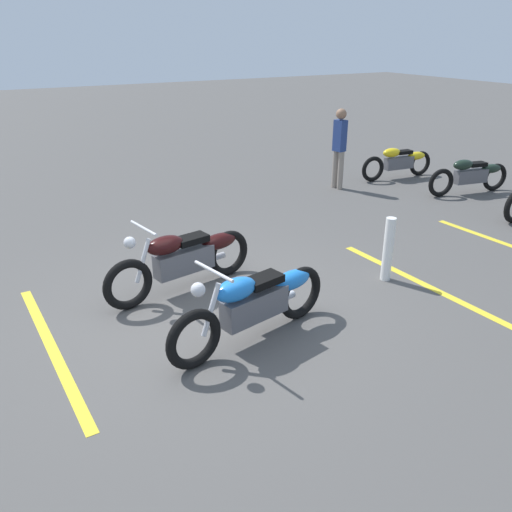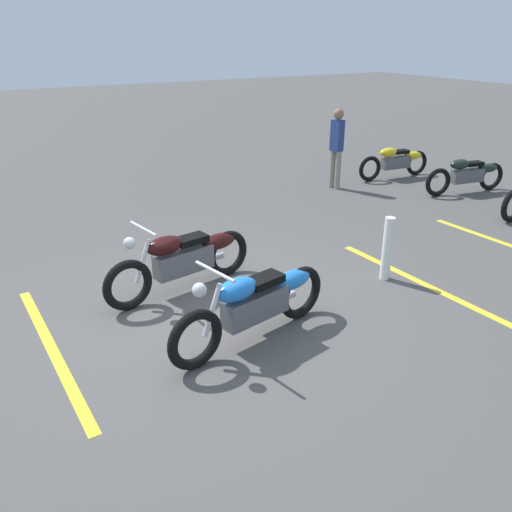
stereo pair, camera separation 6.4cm
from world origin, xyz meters
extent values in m
plane|color=#514F4C|center=(0.00, 0.00, 0.00)|extent=(60.00, 60.00, 0.00)
torus|color=black|center=(-0.58, -0.93, 0.34)|extent=(0.68, 0.25, 0.67)
torus|color=black|center=(0.95, -0.61, 0.34)|extent=(0.68, 0.25, 0.67)
cube|color=#59595E|center=(0.23, -0.76, 0.42)|extent=(0.87, 0.39, 0.32)
ellipsoid|color=blue|center=(-0.03, -0.82, 0.72)|extent=(0.57, 0.38, 0.24)
ellipsoid|color=blue|center=(0.79, -0.64, 0.56)|extent=(0.60, 0.35, 0.22)
cube|color=black|center=(0.36, -0.73, 0.70)|extent=(0.48, 0.33, 0.09)
cylinder|color=silver|center=(-0.35, -0.89, 0.60)|extent=(0.27, 0.11, 0.56)
cylinder|color=silver|center=(-0.30, -0.87, 1.02)|extent=(0.17, 0.61, 0.04)
sphere|color=silver|center=(-0.50, -0.92, 0.88)|extent=(0.15, 0.15, 0.15)
cylinder|color=silver|center=(0.60, -0.54, 0.26)|extent=(0.70, 0.23, 0.09)
torus|color=black|center=(-0.81, 0.63, 0.34)|extent=(0.68, 0.23, 0.67)
torus|color=black|center=(0.73, 0.91, 0.34)|extent=(0.68, 0.23, 0.67)
cube|color=#59595E|center=(0.01, 0.78, 0.42)|extent=(0.87, 0.37, 0.32)
ellipsoid|color=black|center=(-0.26, 0.73, 0.72)|extent=(0.56, 0.37, 0.24)
ellipsoid|color=black|center=(0.57, 0.88, 0.56)|extent=(0.59, 0.34, 0.22)
cube|color=black|center=(0.14, 0.80, 0.70)|extent=(0.48, 0.32, 0.09)
cylinder|color=silver|center=(-0.58, 0.67, 0.60)|extent=(0.27, 0.10, 0.56)
cylinder|color=silver|center=(-0.53, 0.68, 1.02)|extent=(0.15, 0.62, 0.04)
sphere|color=silver|center=(-0.73, 0.64, 0.88)|extent=(0.15, 0.15, 0.15)
cylinder|color=silver|center=(0.38, 0.99, 0.26)|extent=(0.70, 0.22, 0.09)
torus|color=black|center=(6.35, 2.19, 0.30)|extent=(0.61, 0.20, 0.60)
torus|color=black|center=(7.73, 1.95, 0.30)|extent=(0.61, 0.20, 0.60)
cube|color=#59595E|center=(7.08, 2.06, 0.38)|extent=(0.78, 0.33, 0.29)
ellipsoid|color=black|center=(6.85, 2.10, 0.65)|extent=(0.50, 0.33, 0.22)
ellipsoid|color=black|center=(7.59, 1.97, 0.50)|extent=(0.53, 0.30, 0.20)
cube|color=black|center=(7.20, 2.04, 0.63)|extent=(0.43, 0.28, 0.08)
torus|color=black|center=(5.90, 3.82, 0.29)|extent=(0.59, 0.15, 0.59)
torus|color=black|center=(7.27, 3.70, 0.29)|extent=(0.59, 0.15, 0.59)
cube|color=#59595E|center=(6.63, 3.75, 0.37)|extent=(0.75, 0.26, 0.28)
ellipsoid|color=yellow|center=(6.39, 3.78, 0.63)|extent=(0.48, 0.29, 0.21)
ellipsoid|color=yellow|center=(7.13, 3.71, 0.49)|extent=(0.51, 0.25, 0.19)
cube|color=black|center=(6.74, 3.74, 0.61)|extent=(0.40, 0.24, 0.08)
cylinder|color=gray|center=(4.85, 3.68, 0.42)|extent=(0.12, 0.12, 0.84)
cylinder|color=gray|center=(4.83, 3.85, 0.42)|extent=(0.12, 0.12, 0.84)
cube|color=navy|center=(4.84, 3.77, 1.17)|extent=(0.23, 0.27, 0.66)
sphere|color=#8C664C|center=(4.84, 3.77, 1.62)|extent=(0.23, 0.23, 0.23)
cylinder|color=white|center=(2.60, -0.31, 0.46)|extent=(0.14, 0.14, 0.92)
cube|color=yellow|center=(-1.84, 0.16, 0.00)|extent=(0.28, 3.20, 0.01)
cube|color=yellow|center=(2.96, -0.72, 0.00)|extent=(0.28, 3.20, 0.01)
camera|label=1|loc=(-2.24, -5.24, 3.25)|focal=36.59mm
camera|label=2|loc=(-2.30, -5.20, 3.25)|focal=36.59mm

